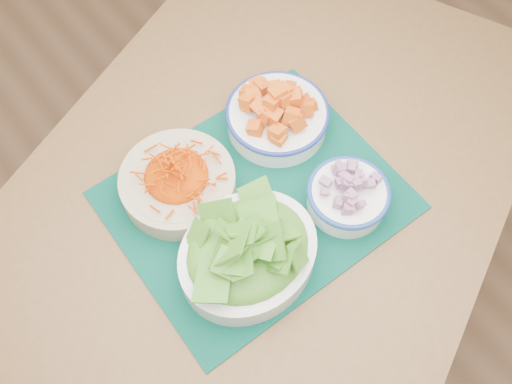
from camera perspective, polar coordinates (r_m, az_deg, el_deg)
ground at (r=1.77m, az=6.95°, el=-17.06°), size 4.00×4.00×0.00m
table at (r=1.19m, az=0.10°, el=-2.02°), size 1.58×1.34×0.75m
placemat at (r=1.10m, az=0.00°, el=-0.80°), size 0.54×0.44×0.00m
carrot_bowl at (r=1.09m, az=-7.89°, el=1.25°), size 0.23×0.23×0.09m
squash_bowl at (r=1.16m, az=2.17°, el=7.97°), size 0.27×0.27×0.10m
lettuce_bowl at (r=1.00m, az=-0.82°, el=-5.84°), size 0.28×0.24×0.12m
onion_bowl at (r=1.08m, az=9.22°, el=-0.19°), size 0.19×0.19×0.08m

